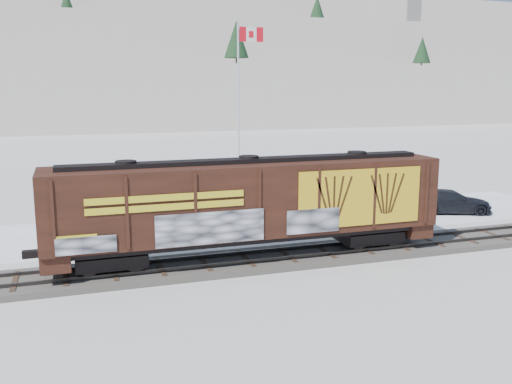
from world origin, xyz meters
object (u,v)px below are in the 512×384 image
object	(u,v)px
hopper_railcar	(249,202)
car_silver	(105,220)
flagpole	(240,136)
car_white	(232,216)
car_dark	(450,201)

from	to	relation	value
hopper_railcar	car_silver	size ratio (longest dim) A/B	4.51
hopper_railcar	flagpole	bearing A→B (deg)	74.83
flagpole	car_silver	world-z (taller)	flagpole
car_silver	car_white	bearing A→B (deg)	-95.47
flagpole	car_dark	bearing A→B (deg)	-36.42
hopper_railcar	car_dark	world-z (taller)	hopper_railcar
car_silver	car_dark	world-z (taller)	car_dark
hopper_railcar	flagpole	world-z (taller)	flagpole
car_dark	flagpole	bearing A→B (deg)	74.00
hopper_railcar	car_silver	bearing A→B (deg)	126.07
car_white	car_dark	bearing A→B (deg)	-75.48
car_white	car_dark	distance (m)	14.70
car_silver	car_dark	distance (m)	21.78
car_silver	car_white	distance (m)	7.22
flagpole	car_white	size ratio (longest dim) A/B	2.55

